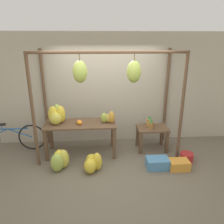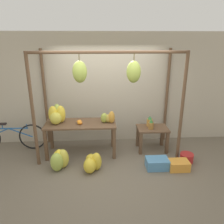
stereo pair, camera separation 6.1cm
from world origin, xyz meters
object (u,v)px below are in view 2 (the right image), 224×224
(banana_pile_ground_right, at_px, (92,163))
(papaya_pile, at_px, (108,118))
(fruit_crate_purple, at_px, (179,165))
(blue_bucket, at_px, (187,158))
(banana_pile_ground_left, at_px, (59,160))
(orange_pile, at_px, (79,122))
(banana_pile_on_table, at_px, (57,115))
(parked_bicycle, at_px, (10,137))
(pineapple_cluster, at_px, (150,123))
(fruit_crate_white, at_px, (157,163))

(banana_pile_ground_right, bearing_deg, papaya_pile, 62.94)
(fruit_crate_purple, bearing_deg, blue_bucket, 44.96)
(banana_pile_ground_left, bearing_deg, papaya_pile, 30.20)
(orange_pile, height_order, papaya_pile, papaya_pile)
(orange_pile, height_order, blue_bucket, orange_pile)
(orange_pile, bearing_deg, banana_pile_on_table, 169.38)
(orange_pile, distance_m, banana_pile_ground_right, 0.99)
(parked_bicycle, bearing_deg, pineapple_cluster, -2.69)
(parked_bicycle, distance_m, papaya_pile, 2.49)
(banana_pile_on_table, relative_size, parked_bicycle, 0.25)
(pineapple_cluster, height_order, parked_bicycle, pineapple_cluster)
(fruit_crate_white, distance_m, fruit_crate_purple, 0.45)
(banana_pile_ground_left, xyz_separation_m, parked_bicycle, (-1.35, 0.92, 0.14))
(banana_pile_ground_right, height_order, fruit_crate_purple, banana_pile_ground_right)
(parked_bicycle, bearing_deg, blue_bucket, -11.21)
(banana_pile_ground_left, bearing_deg, fruit_crate_white, -2.98)
(banana_pile_ground_right, distance_m, blue_bucket, 2.11)
(banana_pile_ground_left, bearing_deg, banana_pile_ground_right, -8.16)
(fruit_crate_purple, bearing_deg, banana_pile_on_table, 161.85)
(pineapple_cluster, xyz_separation_m, fruit_crate_white, (-0.02, -0.87, -0.59))
(papaya_pile, bearing_deg, parked_bicycle, 172.71)
(banana_pile_ground_left, distance_m, fruit_crate_purple, 2.52)
(orange_pile, bearing_deg, banana_pile_ground_right, -66.94)
(banana_pile_ground_left, distance_m, fruit_crate_white, 2.07)
(parked_bicycle, relative_size, fruit_crate_purple, 4.18)
(banana_pile_ground_right, xyz_separation_m, blue_bucket, (2.10, 0.20, -0.07))
(banana_pile_on_table, bearing_deg, blue_bucket, -11.19)
(fruit_crate_purple, bearing_deg, pineapple_cluster, 114.20)
(banana_pile_ground_left, relative_size, fruit_crate_purple, 1.03)
(banana_pile_on_table, xyz_separation_m, blue_bucket, (2.91, -0.57, -0.88))
(banana_pile_ground_left, height_order, fruit_crate_purple, banana_pile_ground_left)
(fruit_crate_white, xyz_separation_m, fruit_crate_purple, (0.44, -0.08, -0.01))
(parked_bicycle, bearing_deg, banana_pile_ground_right, -26.54)
(orange_pile, xyz_separation_m, fruit_crate_purple, (2.11, -0.76, -0.73))
(banana_pile_on_table, xyz_separation_m, fruit_crate_purple, (2.62, -0.86, -0.87))
(banana_pile_ground_left, xyz_separation_m, blue_bucket, (2.79, 0.10, -0.11))
(blue_bucket, bearing_deg, banana_pile_ground_right, -174.58)
(orange_pile, relative_size, papaya_pile, 0.46)
(banana_pile_ground_left, distance_m, banana_pile_ground_right, 0.70)
(banana_pile_on_table, height_order, fruit_crate_white, banana_pile_on_table)
(banana_pile_on_table, xyz_separation_m, pineapple_cluster, (2.20, 0.09, -0.28))
(banana_pile_ground_left, height_order, banana_pile_ground_right, banana_pile_ground_left)
(banana_pile_on_table, height_order, orange_pile, banana_pile_on_table)
(orange_pile, distance_m, fruit_crate_purple, 2.35)
(banana_pile_ground_right, bearing_deg, fruit_crate_purple, -2.68)
(blue_bucket, height_order, fruit_crate_purple, same)
(blue_bucket, distance_m, parked_bicycle, 4.23)
(blue_bucket, xyz_separation_m, parked_bicycle, (-4.15, 0.82, 0.25))
(blue_bucket, height_order, parked_bicycle, parked_bicycle)
(pineapple_cluster, bearing_deg, orange_pile, -173.83)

